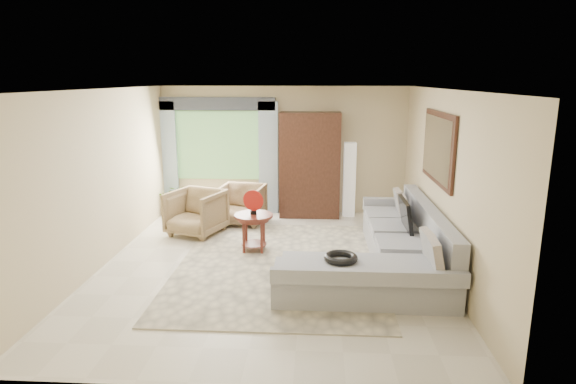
# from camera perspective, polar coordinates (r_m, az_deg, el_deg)

# --- Properties ---
(ground) EXTENTS (6.00, 6.00, 0.00)m
(ground) POSITION_cam_1_polar(r_m,az_deg,el_deg) (7.37, -2.13, -8.58)
(ground) COLOR silver
(ground) RESTS_ON ground
(area_rug) EXTENTS (3.00, 4.00, 0.02)m
(area_rug) POSITION_cam_1_polar(r_m,az_deg,el_deg) (7.33, -1.07, -8.60)
(area_rug) COLOR beige
(area_rug) RESTS_ON ground
(sectional_sofa) EXTENTS (2.30, 3.46, 0.90)m
(sectional_sofa) POSITION_cam_1_polar(r_m,az_deg,el_deg) (7.16, 12.19, -7.13)
(sectional_sofa) COLOR #9E9FA6
(sectional_sofa) RESTS_ON ground
(tv_screen) EXTENTS (0.14, 0.74, 0.48)m
(tv_screen) POSITION_cam_1_polar(r_m,az_deg,el_deg) (7.55, 13.77, -2.64)
(tv_screen) COLOR black
(tv_screen) RESTS_ON sectional_sofa
(garden_hose) EXTENTS (0.43, 0.43, 0.09)m
(garden_hose) POSITION_cam_1_polar(r_m,az_deg,el_deg) (6.15, 6.27, -7.74)
(garden_hose) COLOR black
(garden_hose) RESTS_ON sectional_sofa
(coffee_table) EXTENTS (0.62, 0.62, 0.62)m
(coffee_table) POSITION_cam_1_polar(r_m,az_deg,el_deg) (7.82, -4.08, -4.74)
(coffee_table) COLOR #4E1C15
(coffee_table) RESTS_ON ground
(red_disc) EXTENTS (0.33, 0.11, 0.34)m
(red_disc) POSITION_cam_1_polar(r_m,az_deg,el_deg) (7.67, -4.14, -1.01)
(red_disc) COLOR #A31610
(red_disc) RESTS_ON coffee_table
(armchair_left) EXTENTS (1.12, 1.14, 0.81)m
(armchair_left) POSITION_cam_1_polar(r_m,az_deg,el_deg) (8.78, -10.85, -2.39)
(armchair_left) COLOR #9A7C54
(armchair_left) RESTS_ON ground
(armchair_right) EXTENTS (0.92, 0.94, 0.76)m
(armchair_right) POSITION_cam_1_polar(r_m,az_deg,el_deg) (9.28, -5.49, -1.49)
(armchair_right) COLOR #937650
(armchair_right) RESTS_ON ground
(potted_plant) EXTENTS (0.65, 0.60, 0.60)m
(potted_plant) POSITION_cam_1_polar(r_m,az_deg,el_deg) (10.25, -13.49, -0.86)
(potted_plant) COLOR #999999
(potted_plant) RESTS_ON ground
(armoire) EXTENTS (1.20, 0.55, 2.10)m
(armoire) POSITION_cam_1_polar(r_m,az_deg,el_deg) (9.67, 2.60, 3.21)
(armoire) COLOR black
(armoire) RESTS_ON ground
(floor_lamp) EXTENTS (0.24, 0.24, 1.50)m
(floor_lamp) POSITION_cam_1_polar(r_m,az_deg,el_deg) (9.81, 7.27, 1.48)
(floor_lamp) COLOR silver
(floor_lamp) RESTS_ON ground
(window) EXTENTS (1.80, 0.04, 1.40)m
(window) POSITION_cam_1_polar(r_m,az_deg,el_deg) (10.07, -8.28, 5.50)
(window) COLOR #669E59
(window) RESTS_ON wall_back
(curtain_left) EXTENTS (0.40, 0.08, 2.30)m
(curtain_left) POSITION_cam_1_polar(r_m,az_deg,el_deg) (10.28, -14.09, 3.99)
(curtain_left) COLOR #9EB7CC
(curtain_left) RESTS_ON ground
(curtain_right) EXTENTS (0.40, 0.08, 2.30)m
(curtain_right) POSITION_cam_1_polar(r_m,az_deg,el_deg) (9.86, -2.33, 4.00)
(curtain_right) COLOR #9EB7CC
(curtain_right) RESTS_ON ground
(valance) EXTENTS (2.40, 0.12, 0.26)m
(valance) POSITION_cam_1_polar(r_m,az_deg,el_deg) (9.92, -8.53, 10.31)
(valance) COLOR #1E232D
(valance) RESTS_ON wall_back
(wall_mirror) EXTENTS (0.05, 1.70, 1.05)m
(wall_mirror) POSITION_cam_1_polar(r_m,az_deg,el_deg) (7.44, 17.34, 5.02)
(wall_mirror) COLOR black
(wall_mirror) RESTS_ON wall_right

